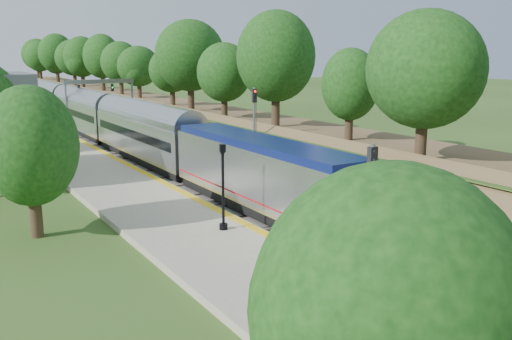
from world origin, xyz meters
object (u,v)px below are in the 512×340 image
lamppost_far (223,192)px  train (65,109)px  lamppost_mid (410,265)px  signal_gantry (100,91)px  signal_platform (370,204)px  signal_farside (254,120)px

lamppost_far → train: bearing=85.7°
lamppost_mid → lamppost_far: bearing=91.7°
signal_gantry → lamppost_far: signal_gantry is taller
lamppost_mid → signal_gantry: bearing=84.0°
train → lamppost_far: (-3.80, -50.75, 0.20)m
signal_gantry → lamppost_mid: signal_gantry is taller
train → lamppost_far: 50.90m
lamppost_mid → signal_platform: size_ratio=0.82×
signal_platform → lamppost_mid: bearing=-101.5°
train → signal_platform: (-2.90, -60.74, 1.77)m
train → signal_farside: size_ratio=17.65×
signal_gantry → train: (-2.47, 7.49, -2.63)m
lamppost_far → signal_gantry: bearing=81.8°
lamppost_mid → train: bearing=86.9°
lamppost_mid → signal_farside: 27.83m
lamppost_mid → signal_platform: 3.02m
train → signal_farside: bearing=-80.6°
signal_platform → signal_farside: signal_farside is taller
signal_gantry → signal_farside: signal_farside is taller
lamppost_far → signal_platform: 10.14m
lamppost_mid → signal_farside: signal_farside is taller
lamppost_far → signal_farside: 16.88m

